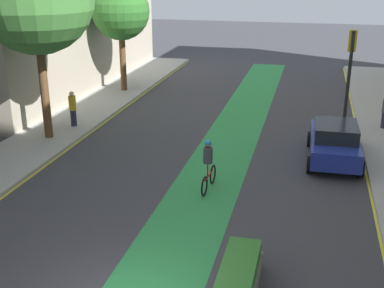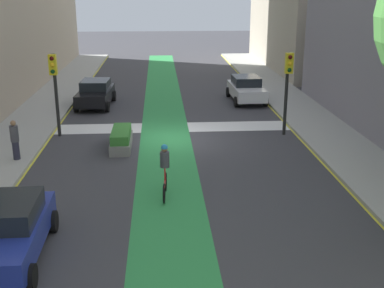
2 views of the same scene
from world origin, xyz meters
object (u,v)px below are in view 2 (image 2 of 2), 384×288
Objects in this scene: car_black_right_near at (95,93)px; cyclist_in_lane at (165,169)px; car_white_left_near at (246,89)px; traffic_signal_near_left at (288,78)px; pedestrian_sidewalk_right_b at (15,140)px; traffic_signal_near_right at (54,79)px; car_blue_right_far at (7,230)px; median_planter at (121,139)px.

cyclist_in_lane is at bearing 106.14° from car_black_right_near.
cyclist_in_lane reaches higher than car_white_left_near.
pedestrian_sidewalk_right_b is at bearing 14.64° from traffic_signal_near_left.
car_black_right_near is at bearing -99.30° from traffic_signal_near_right.
median_planter is at bearing -104.14° from car_blue_right_far.
cyclist_in_lane is (5.35, 14.49, 0.17)m from car_white_left_near.
pedestrian_sidewalk_right_b is (1.83, -7.63, 0.19)m from car_blue_right_far.
pedestrian_sidewalk_right_b is (2.07, 9.98, 0.19)m from car_black_right_near.
car_blue_right_far is at bearing 103.50° from pedestrian_sidewalk_right_b.
car_white_left_near is at bearing -117.59° from car_blue_right_far.
car_black_right_near is at bearing -75.76° from median_planter.
pedestrian_sidewalk_right_b is (1.03, 3.64, -1.81)m from traffic_signal_near_right.
traffic_signal_near_left is 2.43× the size of pedestrian_sidewalk_right_b.
cyclist_in_lane is at bearing 124.03° from traffic_signal_near_right.
median_planter is at bearing -71.05° from cyclist_in_lane.
car_black_right_near is 10.19m from pedestrian_sidewalk_right_b.
car_white_left_near is 11.57m from median_planter.
car_black_right_near is at bearing 4.35° from car_white_left_near.
car_blue_right_far is 2.57× the size of pedestrian_sidewalk_right_b.
traffic_signal_near_right is 0.93× the size of car_black_right_near.
cyclist_in_lane is at bearing 49.36° from traffic_signal_near_left.
car_black_right_near reaches higher than median_planter.
car_black_right_near is at bearing -101.69° from pedestrian_sidewalk_right_b.
car_black_right_near is 1.01× the size of car_white_left_near.
pedestrian_sidewalk_right_b reaches higher than median_planter.
pedestrian_sidewalk_right_b reaches higher than car_black_right_near.
median_planter is (1.88, -5.47, -0.57)m from cyclist_in_lane.
car_blue_right_far is 1.59× the size of median_planter.
traffic_signal_near_left is 12.54m from pedestrian_sidewalk_right_b.
traffic_signal_near_left reaches higher than pedestrian_sidewalk_right_b.
traffic_signal_near_left is at bearing 94.52° from car_white_left_near.
traffic_signal_near_left is at bearing -169.42° from median_planter.
traffic_signal_near_right is 11.47m from car_blue_right_far.
median_planter is at bearing 104.24° from car_black_right_near.
car_blue_right_far is 5.70m from cyclist_in_lane.
cyclist_in_lane is (-5.02, 7.44, -1.83)m from traffic_signal_near_right.
traffic_signal_near_right reaches higher than car_black_right_near.
car_blue_right_far is at bearing 89.24° from car_black_right_near.
car_black_right_near is 2.59× the size of pedestrian_sidewalk_right_b.
car_blue_right_far is 9.60m from median_planter.
car_white_left_near is 2.57× the size of pedestrian_sidewalk_right_b.
pedestrian_sidewalk_right_b is (11.40, 10.69, 0.19)m from car_white_left_near.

